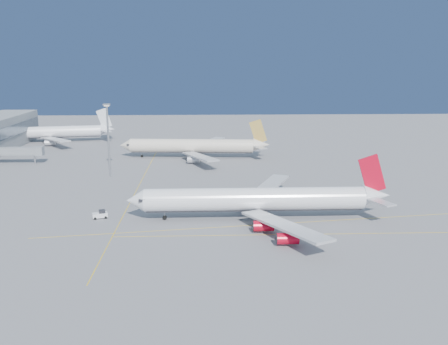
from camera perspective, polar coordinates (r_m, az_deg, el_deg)
ground at (r=133.44m, az=5.67°, el=-5.03°), size 500.00×500.00×0.00m
jet_bridge at (r=214.58m, az=-22.67°, el=2.27°), size 23.60×3.60×6.90m
taxiway_lines at (r=138.32m, az=-0.75°, el=-4.32°), size 118.86×140.00×0.02m
airliner_virgin at (r=130.15m, az=4.17°, el=-3.10°), size 68.79×61.98×17.01m
airliner_etihad at (r=211.08m, az=-3.34°, el=3.05°), size 63.62×58.62×16.60m
airliner_third at (r=265.78m, az=-19.06°, el=4.38°), size 62.10×56.64×16.70m
pushback_tug at (r=135.13m, az=-13.95°, el=-4.68°), size 4.26×3.29×2.17m
light_mast at (r=179.66m, az=-13.10°, el=4.30°), size 2.23×2.23×25.77m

